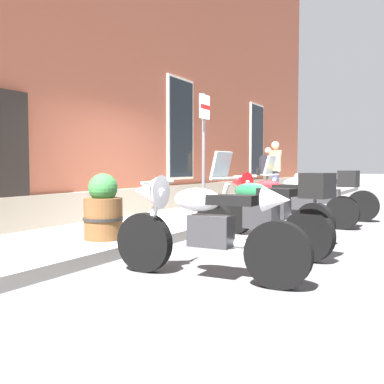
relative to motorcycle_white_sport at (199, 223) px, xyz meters
name	(u,v)px	position (x,y,z in m)	size (l,w,h in m)	color
ground_plane	(212,232)	(2.95, 1.32, -0.58)	(140.00, 140.00, 0.00)	#4C4C4F
sidewalk	(159,224)	(2.95, 2.43, -0.50)	(32.46, 2.23, 0.15)	gray
motorcycle_white_sport	(199,223)	(0.00, 0.00, 0.00)	(0.62, 2.16, 1.07)	black
motorcycle_green_touring	(265,212)	(1.49, -0.18, -0.01)	(0.81, 2.08, 1.37)	black
motorcycle_red_sport	(269,202)	(2.87, 0.26, 0.00)	(0.77, 2.05, 1.07)	black
motorcycle_silver_touring	(308,197)	(4.48, 0.04, -0.01)	(0.62, 2.17, 1.37)	black
motorcycle_yellow_naked	(326,197)	(5.90, 0.01, -0.08)	(0.62, 2.16, 1.02)	black
pedestrian_tan_coat	(275,167)	(8.84, 2.15, 0.57)	(0.44, 0.45, 1.76)	#2D3351
pedestrian_dark_jacket	(268,170)	(9.46, 2.60, 0.47)	(0.22, 0.66, 1.61)	#38332D
parking_sign	(204,138)	(3.41, 1.72, 1.11)	(0.36, 0.07, 2.36)	#4C4C51
barrel_planter	(103,210)	(0.73, 1.89, -0.02)	(0.56, 0.56, 0.91)	brown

